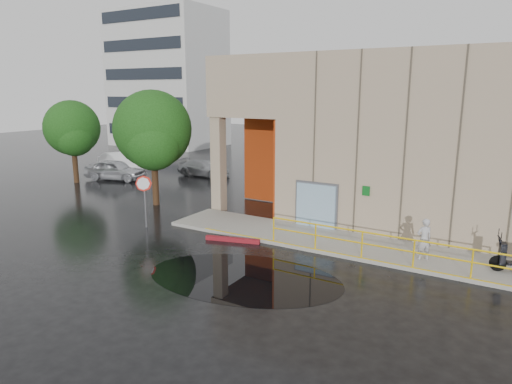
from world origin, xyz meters
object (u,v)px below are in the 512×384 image
person (424,239)px  tree_near (153,133)px  red_curb (233,240)px  tree_far (73,130)px  stop_sign (144,190)px  car_b (121,164)px  car_a (115,170)px  car_c (204,168)px

person → tree_near: 15.04m
person → tree_near: (-14.64, 1.42, 3.13)m
red_curb → tree_far: tree_far is taller
stop_sign → tree_near: bearing=106.2°
stop_sign → car_b: stop_sign is taller
car_a → tree_far: size_ratio=0.76×
red_curb → person: bearing=12.0°
person → red_curb: person is taller
car_b → tree_far: size_ratio=0.88×
red_curb → car_a: 16.47m
car_a → car_c: size_ratio=1.04×
person → car_c: person is taller
car_b → car_a: bearing=-125.2°
tree_far → car_a: bearing=54.4°
car_a → tree_far: bearing=127.3°
red_curb → car_b: 18.45m
red_curb → car_a: size_ratio=0.55×
car_a → car_c: car_a is taller
person → car_c: size_ratio=0.38×
person → car_c: 20.40m
stop_sign → red_curb: stop_sign is taller
car_c → car_b: bearing=113.9°
stop_sign → red_curb: 5.00m
car_c → red_curb: bearing=-138.9°
stop_sign → car_c: size_ratio=0.60×
car_a → car_b: (-1.30, 1.80, 0.09)m
person → car_a: (-22.35, 5.50, -0.21)m
car_c → tree_near: (3.16, -8.54, 3.47)m
person → tree_far: size_ratio=0.28×
car_a → tree_near: bearing=-135.0°
car_a → tree_near: size_ratio=0.68×
tree_near → tree_far: bearing=167.9°
red_curb → tree_near: 8.72m
person → tree_near: tree_near is taller
car_a → tree_near: (7.70, -4.08, 3.34)m
red_curb → car_c: (-10.31, 11.55, 0.52)m
red_curb → car_a: car_a is taller
tree_far → car_c: bearing=47.3°
red_curb → tree_near: size_ratio=0.38×
car_c → person: bearing=-119.9°
car_a → tree_near: 9.33m
car_b → person: bearing=-88.1°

